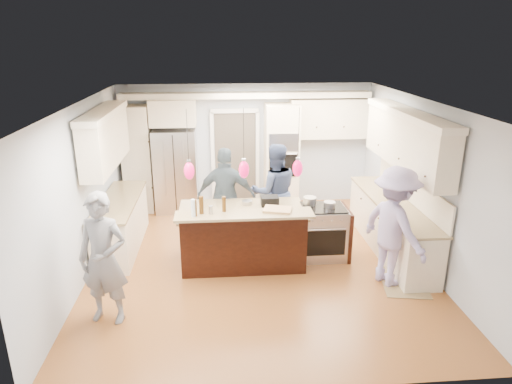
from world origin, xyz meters
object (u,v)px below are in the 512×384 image
refrigerator (176,171)px  person_bar_end (103,259)px  island_range (324,232)px  person_far_left (274,192)px  kitchen_island (243,235)px

refrigerator → person_bar_end: person_bar_end is taller
island_range → person_bar_end: 3.71m
person_far_left → refrigerator: bearing=-44.8°
person_far_left → person_bar_end: bearing=39.2°
refrigerator → island_range: refrigerator is taller
kitchen_island → island_range: 1.41m
person_bar_end → person_far_left: 3.56m
person_bar_end → person_far_left: (2.55, 2.49, 0.01)m
person_far_left → island_range: bearing=126.1°
refrigerator → kitchen_island: bearing=-63.1°
refrigerator → person_bar_end: (-0.60, -4.11, 0.01)m
island_range → person_far_left: (-0.76, 0.87, 0.46)m
island_range → refrigerator: bearing=137.4°
refrigerator → kitchen_island: 2.91m
kitchen_island → island_range: kitchen_island is taller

